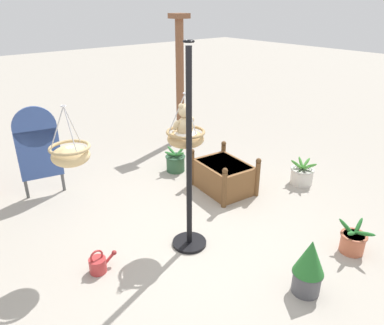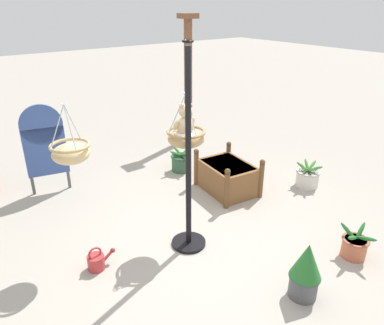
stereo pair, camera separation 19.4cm
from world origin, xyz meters
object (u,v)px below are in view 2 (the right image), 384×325
object	(u,v)px
greenhouse_pillar_right	(188,83)
potted_plant_bushy_green	(181,162)
display_sign_board	(44,142)
teddy_bear	(185,122)
potted_plant_small_succulent	(355,245)
display_pole_central	(188,190)
hanging_basket_with_teddy	(186,137)
watering_can	(97,261)
potted_plant_flowering_red	(308,177)
potted_plant_tall_leafy	(306,270)
wooden_planter_box	(227,176)
hanging_basket_left_high	(71,152)

from	to	relation	value
greenhouse_pillar_right	potted_plant_bushy_green	size ratio (longest dim) A/B	5.63
display_sign_board	teddy_bear	bearing A→B (deg)	-63.90
potted_plant_small_succulent	teddy_bear	bearing A→B (deg)	128.26
display_pole_central	hanging_basket_with_teddy	xyz separation A→B (m)	(0.15, 0.25, 0.57)
teddy_bear	watering_can	bearing A→B (deg)	-179.91
greenhouse_pillar_right	potted_plant_flowering_red	size ratio (longest dim) A/B	5.80
potted_plant_flowering_red	potted_plant_small_succulent	distance (m)	1.87
potted_plant_tall_leafy	hanging_basket_with_teddy	bearing A→B (deg)	99.68
display_pole_central	potted_plant_tall_leafy	bearing A→B (deg)	-73.17
hanging_basket_with_teddy	watering_can	xyz separation A→B (m)	(-1.30, 0.02, -1.27)
greenhouse_pillar_right	display_sign_board	xyz separation A→B (m)	(-3.27, -0.62, -0.41)
potted_plant_small_succulent	display_sign_board	distance (m)	4.70
teddy_bear	display_sign_board	size ratio (longest dim) A/B	0.29
potted_plant_bushy_green	wooden_planter_box	bearing A→B (deg)	-81.41
potted_plant_small_succulent	watering_can	bearing A→B (deg)	147.28
hanging_basket_with_teddy	greenhouse_pillar_right	bearing A→B (deg)	53.30
wooden_planter_box	display_sign_board	xyz separation A→B (m)	(-2.33, 1.74, 0.61)
display_sign_board	greenhouse_pillar_right	bearing A→B (deg)	10.73
wooden_planter_box	potted_plant_flowering_red	bearing A→B (deg)	-29.96
greenhouse_pillar_right	potted_plant_flowering_red	world-z (taller)	greenhouse_pillar_right
display_pole_central	potted_plant_flowering_red	bearing A→B (deg)	2.25
potted_plant_flowering_red	potted_plant_small_succulent	world-z (taller)	potted_plant_flowering_red
hanging_basket_left_high	potted_plant_small_succulent	bearing A→B (deg)	-38.41
hanging_basket_left_high	potted_plant_flowering_red	distance (m)	3.95
potted_plant_tall_leafy	potted_plant_small_succulent	distance (m)	1.06
wooden_planter_box	potted_plant_bushy_green	distance (m)	1.11
teddy_bear	potted_plant_bushy_green	world-z (taller)	teddy_bear
hanging_basket_left_high	potted_plant_flowering_red	world-z (taller)	hanging_basket_left_high
hanging_basket_with_teddy	teddy_bear	world-z (taller)	hanging_basket_with_teddy
greenhouse_pillar_right	display_sign_board	distance (m)	3.36
hanging_basket_left_high	potted_plant_small_succulent	xyz separation A→B (m)	(2.63, -2.08, -1.20)
teddy_bear	display_pole_central	bearing A→B (deg)	-118.90
display_pole_central	watering_can	distance (m)	1.37
teddy_bear	greenhouse_pillar_right	world-z (taller)	greenhouse_pillar_right
teddy_bear	display_sign_board	bearing A→B (deg)	116.10
greenhouse_pillar_right	watering_can	distance (m)	4.66
potted_plant_bushy_green	potted_plant_small_succulent	distance (m)	3.32
potted_plant_bushy_green	watering_can	bearing A→B (deg)	-145.48
hanging_basket_with_teddy	hanging_basket_left_high	bearing A→B (deg)	162.31
potted_plant_bushy_green	display_sign_board	xyz separation A→B (m)	(-2.17, 0.64, 0.69)
display_pole_central	potted_plant_flowering_red	distance (m)	2.65
display_pole_central	potted_plant_bushy_green	size ratio (longest dim) A/B	5.36
greenhouse_pillar_right	watering_can	xyz separation A→B (m)	(-3.46, -2.88, -1.18)
potted_plant_tall_leafy	potted_plant_bushy_green	size ratio (longest dim) A/B	1.40
potted_plant_flowering_red	watering_can	xyz separation A→B (m)	(-3.72, 0.17, -0.07)
greenhouse_pillar_right	watering_can	world-z (taller)	greenhouse_pillar_right
display_sign_board	watering_can	xyz separation A→B (m)	(-0.19, -2.26, -0.77)
potted_plant_tall_leafy	potted_plant_small_succulent	bearing A→B (deg)	2.22
greenhouse_pillar_right	potted_plant_bushy_green	xyz separation A→B (m)	(-1.10, -1.26, -1.10)
hanging_basket_left_high	potted_plant_bushy_green	size ratio (longest dim) A/B	1.43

